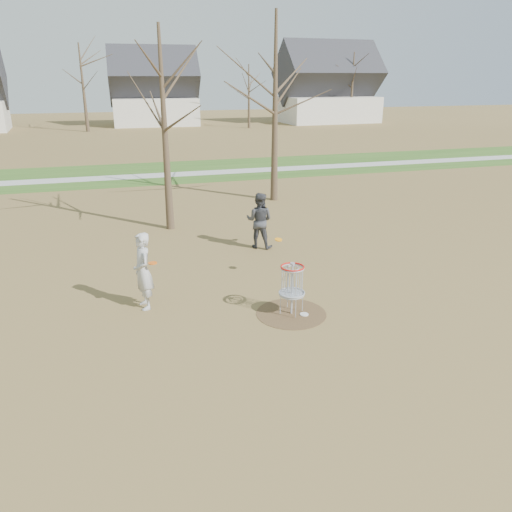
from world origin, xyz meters
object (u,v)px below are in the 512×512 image
Objects in this scene: player_throwing at (259,220)px; player_standing at (143,271)px; disc_grounded at (304,314)px; disc_golf_basket at (292,281)px.

player_standing is at bearing 73.58° from player_throwing.
player_throwing is at bearing 121.87° from player_standing.
player_standing is 4.27m from disc_grounded.
player_standing is at bearing 157.89° from disc_golf_basket.
player_standing is 9.23× the size of disc_grounded.
player_throwing is at bearing 82.11° from disc_golf_basket.
disc_golf_basket is at bearing 57.80° from player_standing.
player_throwing reaches higher than disc_grounded.
player_standing is 5.75m from player_throwing.
disc_grounded is at bearing 116.99° from player_throwing.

